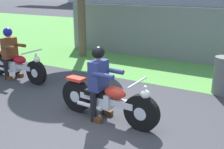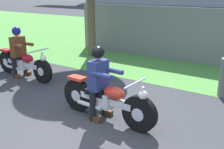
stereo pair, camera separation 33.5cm
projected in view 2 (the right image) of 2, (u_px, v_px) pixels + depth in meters
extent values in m
plane|color=#38383D|center=(65.00, 133.00, 4.75)|extent=(120.00, 120.00, 0.00)
cube|color=#549342|center=(207.00, 44.00, 12.00)|extent=(60.00, 12.00, 0.01)
cylinder|color=black|center=(139.00, 114.00, 4.71)|extent=(0.67, 0.16, 0.66)
cylinder|color=silver|center=(139.00, 114.00, 4.71)|extent=(0.24, 0.15, 0.23)
cylinder|color=black|center=(78.00, 95.00, 5.54)|extent=(0.67, 0.16, 0.66)
cylinder|color=silver|center=(78.00, 95.00, 5.54)|extent=(0.24, 0.15, 0.23)
cube|color=silver|center=(106.00, 100.00, 5.10)|extent=(1.17, 0.21, 0.12)
cube|color=silver|center=(104.00, 100.00, 5.13)|extent=(0.33, 0.26, 0.28)
ellipsoid|color=red|center=(114.00, 93.00, 4.94)|extent=(0.45, 0.27, 0.22)
cube|color=black|center=(97.00, 92.00, 5.19)|extent=(0.45, 0.27, 0.10)
cube|color=red|center=(77.00, 78.00, 5.42)|extent=(0.37, 0.22, 0.06)
cylinder|color=silver|center=(137.00, 100.00, 4.66)|extent=(0.25, 0.06, 0.53)
cylinder|color=silver|center=(135.00, 83.00, 4.60)|extent=(0.07, 0.66, 0.04)
sphere|color=white|center=(143.00, 95.00, 4.57)|extent=(0.16, 0.16, 0.16)
cylinder|color=silver|center=(89.00, 105.00, 5.21)|extent=(0.55, 0.11, 0.08)
cylinder|color=black|center=(105.00, 100.00, 5.38)|extent=(0.12, 0.12, 0.58)
cube|color=#593319|center=(107.00, 112.00, 5.42)|extent=(0.25, 0.11, 0.10)
cylinder|color=black|center=(93.00, 106.00, 5.10)|extent=(0.12, 0.12, 0.58)
cube|color=#593319|center=(95.00, 119.00, 5.14)|extent=(0.25, 0.11, 0.10)
cube|color=navy|center=(98.00, 75.00, 5.06)|extent=(0.24, 0.39, 0.56)
cylinder|color=navy|center=(113.00, 71.00, 5.04)|extent=(0.42, 0.11, 0.09)
cylinder|color=navy|center=(102.00, 75.00, 4.78)|extent=(0.42, 0.11, 0.09)
sphere|color=#996B4C|center=(98.00, 54.00, 4.94)|extent=(0.20, 0.20, 0.20)
sphere|color=black|center=(98.00, 52.00, 4.93)|extent=(0.24, 0.24, 0.24)
cylinder|color=black|center=(43.00, 71.00, 7.14)|extent=(0.63, 0.16, 0.63)
cylinder|color=silver|center=(43.00, 71.00, 7.14)|extent=(0.23, 0.15, 0.22)
cylinder|color=black|center=(7.00, 62.00, 8.04)|extent=(0.63, 0.16, 0.63)
cylinder|color=silver|center=(7.00, 62.00, 8.04)|extent=(0.23, 0.15, 0.22)
cube|color=silver|center=(24.00, 63.00, 7.57)|extent=(1.27, 0.21, 0.12)
cube|color=silver|center=(23.00, 64.00, 7.60)|extent=(0.33, 0.26, 0.28)
ellipsoid|color=#B2141E|center=(27.00, 58.00, 7.41)|extent=(0.45, 0.27, 0.22)
cube|color=black|center=(18.00, 59.00, 7.66)|extent=(0.45, 0.27, 0.10)
cube|color=#B2141E|center=(6.00, 50.00, 7.93)|extent=(0.37, 0.22, 0.06)
cylinder|color=silver|center=(41.00, 62.00, 7.09)|extent=(0.25, 0.06, 0.53)
cylinder|color=silver|center=(38.00, 50.00, 7.03)|extent=(0.07, 0.66, 0.04)
sphere|color=white|center=(43.00, 58.00, 7.00)|extent=(0.16, 0.16, 0.16)
cylinder|color=silver|center=(13.00, 68.00, 7.67)|extent=(0.55, 0.11, 0.08)
cylinder|color=black|center=(25.00, 65.00, 7.84)|extent=(0.12, 0.12, 0.56)
cube|color=#593319|center=(27.00, 73.00, 7.88)|extent=(0.25, 0.11, 0.10)
cylinder|color=black|center=(14.00, 68.00, 7.56)|extent=(0.12, 0.12, 0.56)
cube|color=#593319|center=(17.00, 76.00, 7.60)|extent=(0.25, 0.11, 0.10)
cube|color=brown|center=(18.00, 47.00, 7.53)|extent=(0.24, 0.39, 0.56)
cylinder|color=brown|center=(28.00, 44.00, 7.51)|extent=(0.42, 0.11, 0.09)
cylinder|color=brown|center=(17.00, 46.00, 7.25)|extent=(0.42, 0.11, 0.09)
sphere|color=#996B4C|center=(16.00, 32.00, 7.41)|extent=(0.20, 0.20, 0.20)
sphere|color=navy|center=(16.00, 31.00, 7.40)|extent=(0.24, 0.24, 0.24)
cylinder|color=brown|center=(91.00, 14.00, 9.60)|extent=(0.28, 0.28, 2.98)
cube|color=slate|center=(165.00, 33.00, 9.37)|extent=(7.00, 0.06, 1.80)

